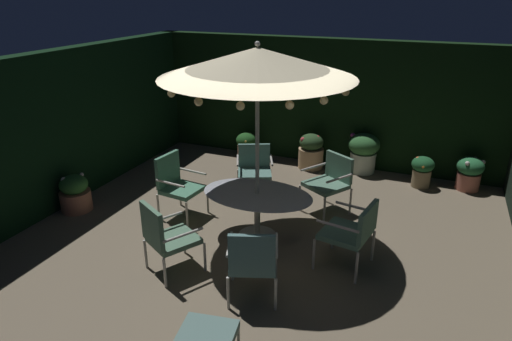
{
  "coord_description": "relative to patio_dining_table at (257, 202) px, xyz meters",
  "views": [
    {
      "loc": [
        2.13,
        -5.26,
        3.49
      ],
      "look_at": [
        -0.09,
        0.14,
        1.09
      ],
      "focal_mm": 31.54,
      "sensor_mm": 36.0,
      "label": 1
    }
  ],
  "objects": [
    {
      "name": "patio_chair_southeast",
      "position": [
        0.5,
        -1.39,
        -0.01
      ],
      "size": [
        0.74,
        0.75,
        0.98
      ],
      "color": "#B5B6AB",
      "rests_on": "ground_plane"
    },
    {
      "name": "patio_chair_northeast",
      "position": [
        -1.47,
        0.17,
        0.0
      ],
      "size": [
        0.67,
        0.66,
        1.02
      ],
      "color": "#BBB7A6",
      "rests_on": "ground_plane"
    },
    {
      "name": "potted_plant_back_center",
      "position": [
        -0.03,
        3.02,
        -0.22
      ],
      "size": [
        0.52,
        0.52,
        0.72
      ],
      "color": "tan",
      "rests_on": "ground_plane"
    },
    {
      "name": "ottoman_footrest",
      "position": [
        0.48,
        -2.47,
        -0.21
      ],
      "size": [
        0.61,
        0.52,
        0.42
      ],
      "color": "#B6B5A5",
      "rests_on": "ground_plane"
    },
    {
      "name": "hedge_backdrop_left",
      "position": [
        -3.56,
        -0.19,
        0.7
      ],
      "size": [
        0.3,
        7.74,
        2.56
      ],
      "primitive_type": "cube",
      "color": "black",
      "rests_on": "ground_plane"
    },
    {
      "name": "potted_plant_left_far",
      "position": [
        2.96,
        3.06,
        -0.24
      ],
      "size": [
        0.48,
        0.48,
        0.62
      ],
      "color": "#B06250",
      "rests_on": "ground_plane"
    },
    {
      "name": "potted_plant_right_far",
      "position": [
        -1.48,
        3.0,
        -0.27
      ],
      "size": [
        0.44,
        0.44,
        0.57
      ],
      "color": "#89614B",
      "rests_on": "ground_plane"
    },
    {
      "name": "potted_plant_left_near",
      "position": [
        2.15,
        2.87,
        -0.25
      ],
      "size": [
        0.41,
        0.41,
        0.59
      ],
      "color": "#816D4E",
      "rests_on": "ground_plane"
    },
    {
      "name": "patio_chair_east",
      "position": [
        -0.74,
        -1.29,
        -0.01
      ],
      "size": [
        0.8,
        0.81,
        1.0
      ],
      "color": "#B5B2A9",
      "rests_on": "ground_plane"
    },
    {
      "name": "potted_plant_right_near",
      "position": [
        -3.14,
        -0.34,
        -0.27
      ],
      "size": [
        0.51,
        0.51,
        0.62
      ],
      "color": "#A5654C",
      "rests_on": "ground_plane"
    },
    {
      "name": "patio_dining_table",
      "position": [
        0.0,
        0.0,
        0.0
      ],
      "size": [
        1.64,
        1.09,
        0.72
      ],
      "color": "#B7B3A6",
      "rests_on": "ground_plane"
    },
    {
      "name": "hedge_backdrop_rear",
      "position": [
        0.09,
        3.53,
        0.7
      ],
      "size": [
        7.6,
        0.3,
        2.56
      ],
      "primitive_type": "cube",
      "color": "black",
      "rests_on": "ground_plane"
    },
    {
      "name": "patio_chair_north",
      "position": [
        -0.6,
        1.34,
        -0.03
      ],
      "size": [
        0.79,
        0.76,
        0.91
      ],
      "color": "#BAB3AC",
      "rests_on": "ground_plane"
    },
    {
      "name": "patio_umbrella",
      "position": [
        -0.0,
        -0.0,
        2.0
      ],
      "size": [
        2.61,
        2.61,
        2.85
      ],
      "color": "#B5B4AA",
      "rests_on": "ground_plane"
    },
    {
      "name": "patio_chair_south",
      "position": [
        1.45,
        -0.26,
        -0.01
      ],
      "size": [
        0.73,
        0.75,
        0.95
      ],
      "color": "#B8ADA7",
      "rests_on": "ground_plane"
    },
    {
      "name": "patio_chair_southwest",
      "position": [
        0.79,
        1.24,
        -0.0
      ],
      "size": [
        0.85,
        0.85,
        0.96
      ],
      "color": "#BAB0A8",
      "rests_on": "ground_plane"
    },
    {
      "name": "potted_plant_back_left",
      "position": [
        1.0,
        3.2,
        -0.14
      ],
      "size": [
        0.62,
        0.62,
        0.8
      ],
      "color": "beige",
      "rests_on": "ground_plane"
    },
    {
      "name": "ground_plane",
      "position": [
        0.09,
        -0.19,
        -0.59
      ],
      "size": [
        7.6,
        7.74,
        0.02
      ],
      "primitive_type": "cube",
      "color": "#6B5D4A"
    }
  ]
}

